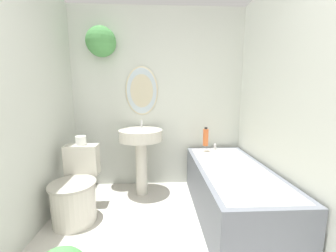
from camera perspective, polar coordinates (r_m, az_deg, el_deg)
name	(u,v)px	position (r m, az deg, el deg)	size (l,w,h in m)	color
wall_back	(151,93)	(2.84, -4.64, 9.18)	(2.40, 0.37, 2.40)	silver
wall_left	(2,106)	(1.98, -38.99, 4.41)	(0.06, 2.58, 2.40)	silver
wall_right	(305,105)	(1.98, 33.76, 4.91)	(0.06, 2.58, 2.40)	silver
toilet	(76,193)	(2.41, -24.19, -16.49)	(0.45, 0.60, 0.73)	beige
pedestal_sink	(141,144)	(2.60, -7.49, -5.02)	(0.54, 0.54, 0.94)	beige
bathtub	(232,191)	(2.36, 17.22, -16.71)	(0.72, 1.57, 0.61)	slate
shampoo_bottle	(206,137)	(2.73, 10.40, -3.03)	(0.07, 0.07, 0.24)	#DB6633
toilet_paper_roll	(81,141)	(2.46, -23.00, -3.73)	(0.11, 0.11, 0.10)	white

